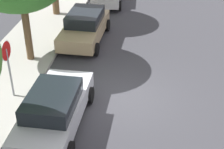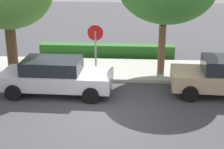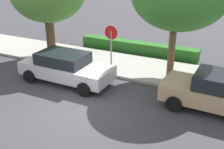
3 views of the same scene
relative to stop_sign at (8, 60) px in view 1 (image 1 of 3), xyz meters
name	(u,v)px [view 1 (image 1 of 3)]	position (x,y,z in m)	size (l,w,h in m)	color
ground_plane	(121,96)	(0.68, -4.14, -1.70)	(60.00, 60.00, 0.00)	#38383D
stop_sign	(8,60)	(0.00, 0.00, 0.00)	(0.76, 0.08, 2.47)	gray
parked_car_silver	(54,108)	(-1.41, -2.08, -0.95)	(4.53, 2.07, 1.45)	silver
parked_car_tan	(85,26)	(5.55, -1.71, -0.91)	(4.42, 2.18, 1.53)	tan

